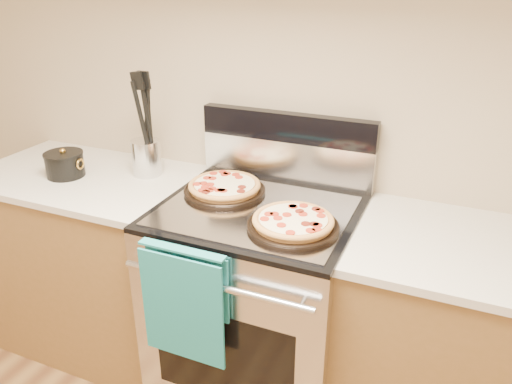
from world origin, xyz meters
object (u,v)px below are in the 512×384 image
at_px(range_body, 258,307).
at_px(saucepan, 65,165).
at_px(pepperoni_pizza_front, 293,223).
at_px(utensil_crock, 146,158).
at_px(pepperoni_pizza_back, 225,187).

relative_size(range_body, saucepan, 5.42).
xyz_separation_m(range_body, pepperoni_pizza_front, (0.18, -0.11, 0.50)).
distance_m(range_body, pepperoni_pizza_front, 0.54).
bearing_deg(utensil_crock, range_body, -13.48).
height_order(range_body, pepperoni_pizza_front, pepperoni_pizza_front).
bearing_deg(pepperoni_pizza_back, range_body, -21.25).
distance_m(pepperoni_pizza_front, utensil_crock, 0.83).
xyz_separation_m(pepperoni_pizza_back, pepperoni_pizza_front, (0.36, -0.18, -0.00)).
bearing_deg(range_body, pepperoni_pizza_front, -31.84).
bearing_deg(range_body, pepperoni_pizza_back, 158.75).
bearing_deg(range_body, saucepan, -179.06).
bearing_deg(pepperoni_pizza_front, saucepan, 175.06).
bearing_deg(range_body, utensil_crock, 166.52).
height_order(pepperoni_pizza_front, utensil_crock, utensil_crock).
distance_m(utensil_crock, saucepan, 0.37).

